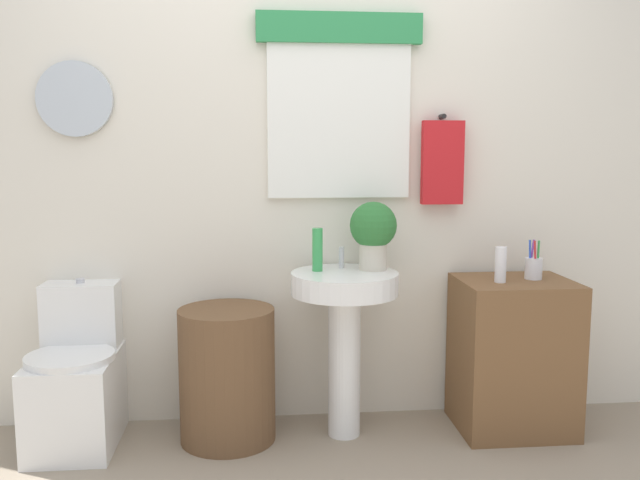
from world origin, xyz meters
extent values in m
cube|color=silver|center=(0.00, 1.15, 1.30)|extent=(4.40, 0.10, 2.60)
cube|color=white|center=(0.20, 1.08, 1.46)|extent=(0.68, 0.03, 0.73)
cube|color=#2D894C|center=(0.20, 1.07, 1.89)|extent=(0.78, 0.04, 0.14)
cylinder|color=silver|center=(-1.02, 1.08, 1.56)|extent=(0.34, 0.03, 0.34)
cylinder|color=black|center=(0.70, 1.07, 1.48)|extent=(0.02, 0.06, 0.02)
cube|color=red|center=(0.70, 1.05, 1.26)|extent=(0.20, 0.05, 0.40)
cube|color=white|center=(-1.02, 0.85, 0.21)|extent=(0.36, 0.50, 0.41)
cylinder|color=white|center=(-1.02, 0.79, 0.43)|extent=(0.38, 0.38, 0.03)
cube|color=white|center=(-1.02, 1.02, 0.56)|extent=(0.34, 0.18, 0.30)
cylinder|color=silver|center=(-1.02, 1.02, 0.72)|extent=(0.04, 0.04, 0.02)
cylinder|color=brown|center=(-0.34, 0.85, 0.31)|extent=(0.44, 0.44, 0.61)
cylinder|color=white|center=(0.20, 0.85, 0.34)|extent=(0.15, 0.15, 0.67)
cylinder|color=white|center=(0.20, 0.85, 0.72)|extent=(0.49, 0.49, 0.10)
cylinder|color=silver|center=(0.20, 0.97, 0.82)|extent=(0.03, 0.03, 0.10)
cube|color=brown|center=(1.01, 0.85, 0.36)|extent=(0.52, 0.44, 0.72)
cylinder|color=green|center=(0.08, 0.90, 0.87)|extent=(0.05, 0.05, 0.20)
cylinder|color=beige|center=(0.34, 0.91, 0.83)|extent=(0.13, 0.13, 0.12)
sphere|color=#2D7033|center=(0.34, 0.91, 0.98)|extent=(0.22, 0.22, 0.22)
cylinder|color=white|center=(0.91, 0.81, 0.80)|extent=(0.05, 0.05, 0.16)
cylinder|color=silver|center=(1.10, 0.87, 0.77)|extent=(0.08, 0.08, 0.10)
cylinder|color=green|center=(1.11, 0.86, 0.82)|extent=(0.02, 0.03, 0.18)
cylinder|color=purple|center=(1.09, 0.89, 0.82)|extent=(0.03, 0.02, 0.18)
cylinder|color=blue|center=(1.08, 0.87, 0.82)|extent=(0.01, 0.04, 0.18)
cylinder|color=red|center=(1.10, 0.85, 0.82)|extent=(0.02, 0.01, 0.18)
camera|label=1|loc=(-0.20, -2.14, 1.33)|focal=37.75mm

